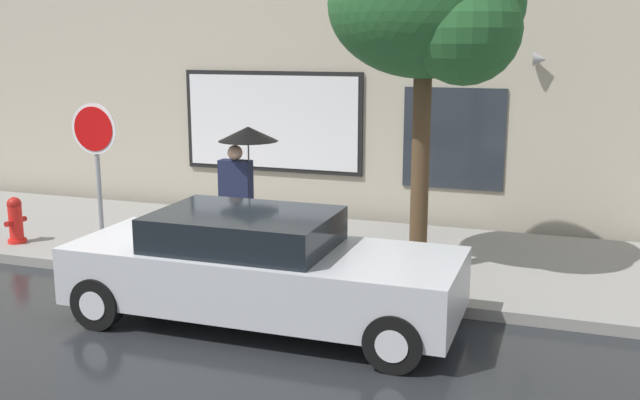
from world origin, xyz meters
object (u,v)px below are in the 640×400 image
Objects in this scene: fire_hydrant at (16,220)px; stop_sign at (96,150)px; parked_car at (260,269)px; street_tree at (433,11)px; pedestrian_with_umbrella at (243,156)px.

fire_hydrant is 0.32× the size of stop_sign.
parked_car is 1.00× the size of street_tree.
pedestrian_with_umbrella is at bearing 9.55° from fire_hydrant.
stop_sign is (1.82, -0.25, 1.29)m from fire_hydrant.
parked_car is at bearing -17.47° from fire_hydrant.
stop_sign is at bearing -155.93° from pedestrian_with_umbrella.
street_tree reaches higher than stop_sign.
stop_sign reaches higher than parked_car.
stop_sign is at bearing 157.45° from parked_car.
fire_hydrant is 0.16× the size of street_tree.
street_tree is at bearing 9.19° from stop_sign.
parked_car is 2.74m from pedestrian_with_umbrella.
street_tree reaches higher than parked_car.
stop_sign is at bearing -170.81° from street_tree.
pedestrian_with_umbrella is 2.19m from stop_sign.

